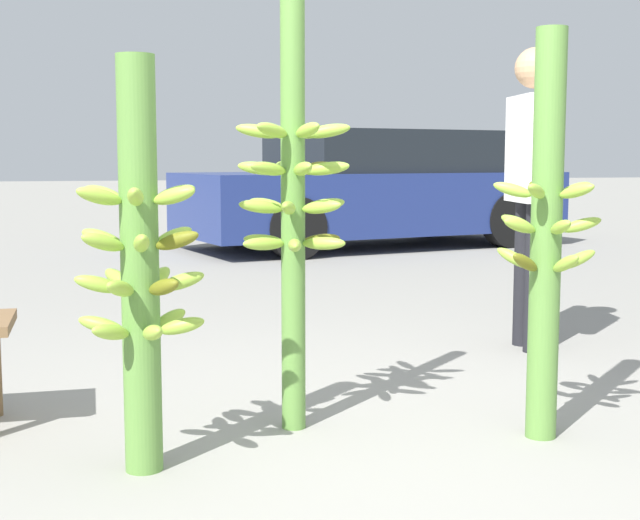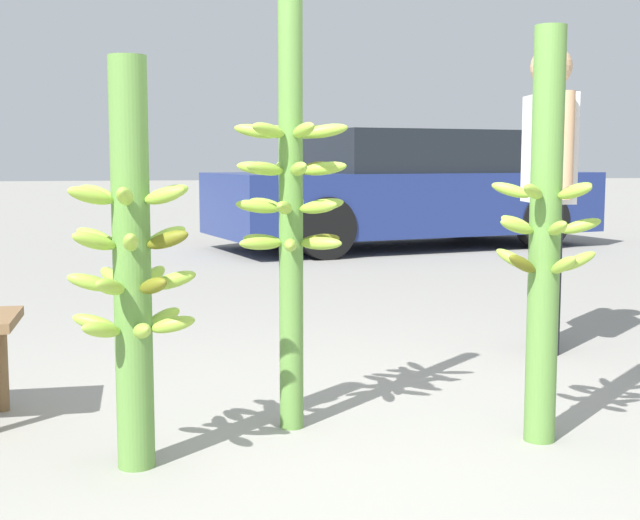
# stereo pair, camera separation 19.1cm
# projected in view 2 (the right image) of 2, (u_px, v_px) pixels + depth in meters

# --- Properties ---
(ground_plane) EXTENTS (80.00, 80.00, 0.00)m
(ground_plane) POSITION_uv_depth(u_px,v_px,m) (344.00, 471.00, 3.00)
(ground_plane) COLOR gray
(banana_stalk_left) EXTENTS (0.44, 0.44, 1.38)m
(banana_stalk_left) POSITION_uv_depth(u_px,v_px,m) (132.00, 264.00, 2.97)
(banana_stalk_left) COLOR #5B8C3D
(banana_stalk_left) RESTS_ON ground_plane
(banana_stalk_center) EXTENTS (0.44, 0.44, 1.64)m
(banana_stalk_center) POSITION_uv_depth(u_px,v_px,m) (291.00, 205.00, 3.40)
(banana_stalk_center) COLOR #5B8C3D
(banana_stalk_center) RESTS_ON ground_plane
(banana_stalk_right) EXTENTS (0.40, 0.40, 1.52)m
(banana_stalk_right) POSITION_uv_depth(u_px,v_px,m) (545.00, 236.00, 3.24)
(banana_stalk_right) COLOR #5B8C3D
(banana_stalk_right) RESTS_ON ground_plane
(vendor_person) EXTENTS (0.25, 0.62, 1.64)m
(vendor_person) POSITION_uv_depth(u_px,v_px,m) (548.00, 171.00, 4.77)
(vendor_person) COLOR black
(vendor_person) RESTS_ON ground_plane
(parked_car) EXTENTS (4.74, 2.68, 1.37)m
(parked_car) POSITION_uv_depth(u_px,v_px,m) (407.00, 190.00, 10.53)
(parked_car) COLOR navy
(parked_car) RESTS_ON ground_plane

